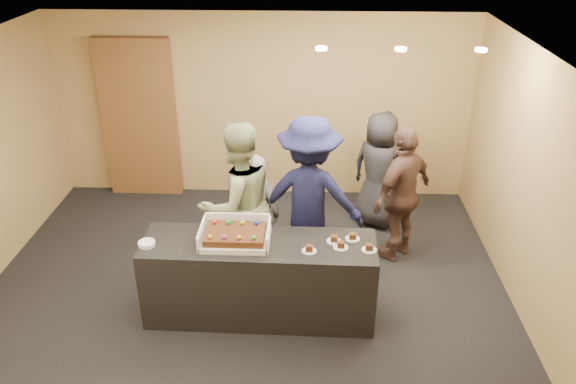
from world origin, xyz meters
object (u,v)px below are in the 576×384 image
object	(u,v)px
cake_box	(236,237)
person_navy_man	(309,198)
storage_cabinet	(139,119)
person_brown_extra	(402,194)
sheet_cake	(235,234)
person_sage_man	(238,204)
plate_stack	(147,244)
person_server_grey	(257,214)
person_dark_suit	(379,170)
serving_counter	(260,279)

from	to	relation	value
cake_box	person_navy_man	size ratio (longest dim) A/B	0.36
storage_cabinet	person_brown_extra	bearing A→B (deg)	-23.89
sheet_cake	person_sage_man	bearing A→B (deg)	94.56
person_sage_man	cake_box	bearing A→B (deg)	59.44
sheet_cake	person_brown_extra	world-z (taller)	person_brown_extra
plate_stack	person_server_grey	xyz separation A→B (m)	(1.03, 0.93, -0.17)
cake_box	person_sage_man	world-z (taller)	person_sage_man
person_sage_man	person_dark_suit	world-z (taller)	person_sage_man
person_sage_man	person_navy_man	bearing A→B (deg)	156.28
serving_counter	plate_stack	distance (m)	1.23
plate_stack	person_server_grey	bearing A→B (deg)	42.17
storage_cabinet	person_brown_extra	world-z (taller)	storage_cabinet
serving_counter	sheet_cake	xyz separation A→B (m)	(-0.24, -0.00, 0.55)
person_brown_extra	person_sage_man	bearing A→B (deg)	-30.69
sheet_cake	person_brown_extra	xyz separation A→B (m)	(1.86, 1.21, -0.13)
plate_stack	person_sage_man	bearing A→B (deg)	43.43
sheet_cake	plate_stack	xyz separation A→B (m)	(-0.89, -0.09, -0.08)
sheet_cake	person_sage_man	size ratio (longest dim) A/B	0.31
storage_cabinet	person_navy_man	size ratio (longest dim) A/B	1.21
cake_box	plate_stack	world-z (taller)	cake_box
person_dark_suit	storage_cabinet	bearing A→B (deg)	22.33
serving_counter	person_sage_man	size ratio (longest dim) A/B	1.24
storage_cabinet	person_brown_extra	distance (m)	3.96
storage_cabinet	cake_box	size ratio (longest dim) A/B	3.36
serving_counter	person_dark_suit	bearing A→B (deg)	55.45
serving_counter	storage_cabinet	distance (m)	3.52
storage_cabinet	person_sage_man	size ratio (longest dim) A/B	1.22
storage_cabinet	cake_box	distance (m)	3.30
serving_counter	storage_cabinet	size ratio (longest dim) A/B	1.02
storage_cabinet	plate_stack	bearing A→B (deg)	-73.57
person_brown_extra	cake_box	bearing A→B (deg)	-13.27
storage_cabinet	person_server_grey	xyz separation A→B (m)	(1.89, -1.97, -0.43)
plate_stack	person_navy_man	bearing A→B (deg)	30.28
plate_stack	cake_box	bearing A→B (deg)	7.62
person_sage_man	person_dark_suit	xyz separation A→B (m)	(1.73, 1.31, -0.16)
serving_counter	person_brown_extra	xyz separation A→B (m)	(1.62, 1.21, 0.41)
sheet_cake	person_server_grey	bearing A→B (deg)	80.55
sheet_cake	person_sage_man	distance (m)	0.70
storage_cabinet	person_dark_suit	distance (m)	3.53
cake_box	person_server_grey	distance (m)	0.85
serving_counter	plate_stack	world-z (taller)	plate_stack
storage_cabinet	sheet_cake	world-z (taller)	storage_cabinet
storage_cabinet	cake_box	world-z (taller)	storage_cabinet
serving_counter	person_server_grey	size ratio (longest dim) A/B	1.59
person_navy_man	person_brown_extra	bearing A→B (deg)	-157.30
plate_stack	person_navy_man	distance (m)	1.89
cake_box	sheet_cake	world-z (taller)	cake_box
cake_box	person_dark_suit	world-z (taller)	person_dark_suit
person_sage_man	person_dark_suit	size ratio (longest dim) A/B	1.20
storage_cabinet	sheet_cake	size ratio (longest dim) A/B	3.94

